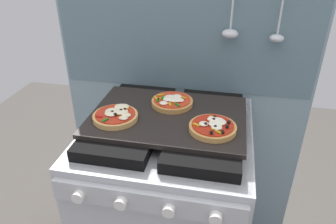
# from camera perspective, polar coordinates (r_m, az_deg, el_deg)

# --- Properties ---
(kitchen_backsplash) EXTENTS (1.10, 0.09, 1.55)m
(kitchen_backsplash) POSITION_cam_1_polar(r_m,az_deg,el_deg) (1.48, 2.67, 1.44)
(kitchen_backsplash) COLOR #7A939E
(kitchen_backsplash) RESTS_ON ground_plane
(stove) EXTENTS (0.60, 0.64, 0.90)m
(stove) POSITION_cam_1_polar(r_m,az_deg,el_deg) (1.42, -0.01, -17.11)
(stove) COLOR #B7BABF
(stove) RESTS_ON ground_plane
(baking_tray) EXTENTS (0.54, 0.38, 0.02)m
(baking_tray) POSITION_cam_1_polar(r_m,az_deg,el_deg) (1.13, 0.00, -0.80)
(baking_tray) COLOR black
(baking_tray) RESTS_ON stove
(pizza_left) EXTENTS (0.15, 0.15, 0.03)m
(pizza_left) POSITION_cam_1_polar(r_m,az_deg,el_deg) (1.11, -9.25, -0.56)
(pizza_left) COLOR tan
(pizza_left) RESTS_ON baking_tray
(pizza_right) EXTENTS (0.15, 0.15, 0.03)m
(pizza_right) POSITION_cam_1_polar(r_m,az_deg,el_deg) (1.04, 8.05, -2.63)
(pizza_right) COLOR tan
(pizza_right) RESTS_ON baking_tray
(pizza_center) EXTENTS (0.15, 0.15, 0.03)m
(pizza_center) POSITION_cam_1_polar(r_m,az_deg,el_deg) (1.19, 0.69, 1.90)
(pizza_center) COLOR #C18947
(pizza_center) RESTS_ON baking_tray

